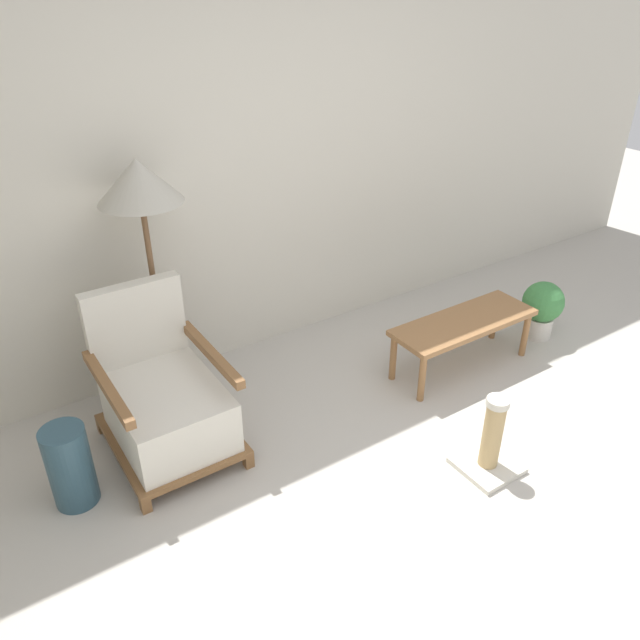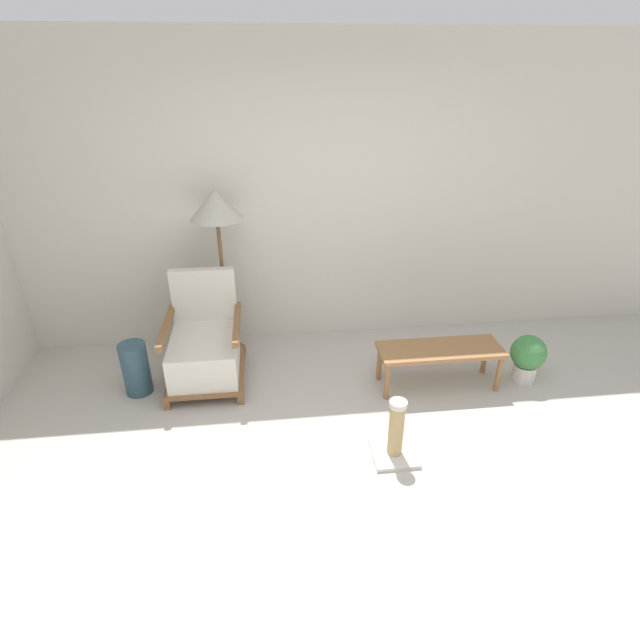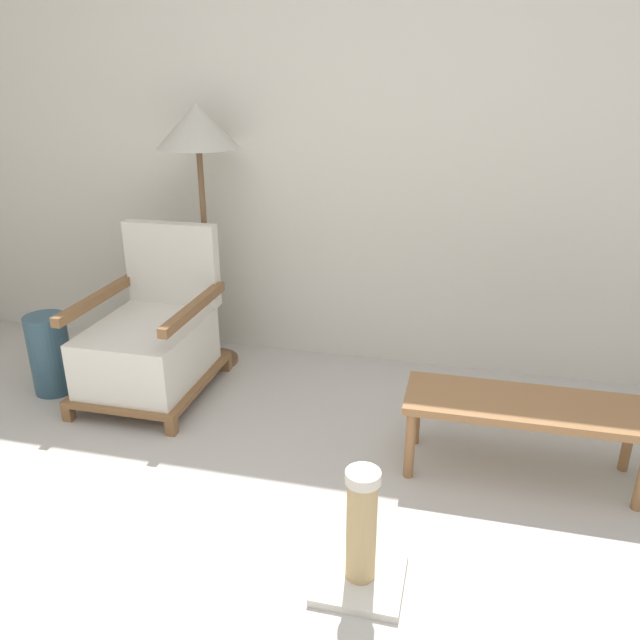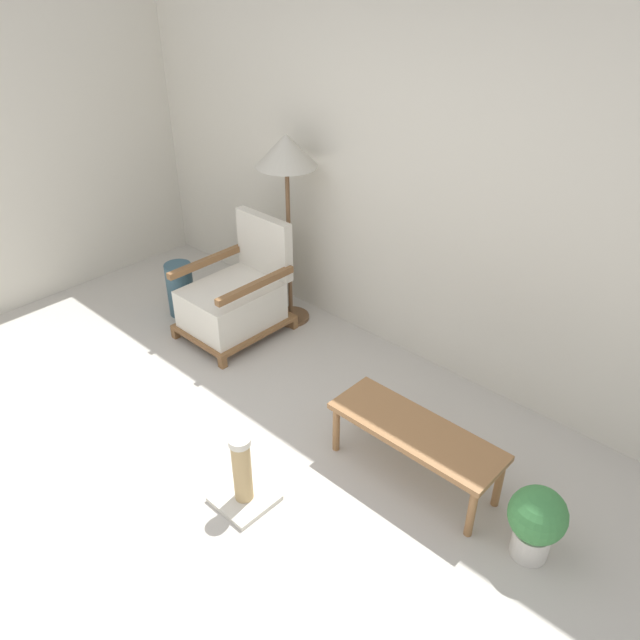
{
  "view_description": "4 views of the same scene",
  "coord_description": "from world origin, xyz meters",
  "px_view_note": "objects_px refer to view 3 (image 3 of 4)",
  "views": [
    {
      "loc": [
        -1.84,
        -1.21,
        2.39
      ],
      "look_at": [
        -0.09,
        1.45,
        0.55
      ],
      "focal_mm": 35.0,
      "sensor_mm": 36.0,
      "label": 1
    },
    {
      "loc": [
        -0.51,
        -2.16,
        2.46
      ],
      "look_at": [
        -0.09,
        1.45,
        0.55
      ],
      "focal_mm": 28.0,
      "sensor_mm": 36.0,
      "label": 2
    },
    {
      "loc": [
        0.57,
        -1.28,
        1.68
      ],
      "look_at": [
        -0.09,
        1.45,
        0.55
      ],
      "focal_mm": 35.0,
      "sensor_mm": 36.0,
      "label": 3
    },
    {
      "loc": [
        2.28,
        -1.08,
        2.71
      ],
      "look_at": [
        -0.09,
        1.45,
        0.55
      ],
      "focal_mm": 35.0,
      "sensor_mm": 36.0,
      "label": 4
    }
  ],
  "objects_px": {
    "vase": "(50,354)",
    "floor_lamp": "(198,141)",
    "scratching_post": "(361,544)",
    "armchair": "(152,341)",
    "coffee_table": "(524,411)"
  },
  "relations": [
    {
      "from": "vase",
      "to": "floor_lamp",
      "type": "bearing_deg",
      "value": 37.79
    },
    {
      "from": "scratching_post",
      "to": "vase",
      "type": "bearing_deg",
      "value": 152.69
    },
    {
      "from": "armchair",
      "to": "floor_lamp",
      "type": "bearing_deg",
      "value": 68.53
    },
    {
      "from": "floor_lamp",
      "to": "scratching_post",
      "type": "height_order",
      "value": "floor_lamp"
    },
    {
      "from": "vase",
      "to": "scratching_post",
      "type": "height_order",
      "value": "scratching_post"
    },
    {
      "from": "coffee_table",
      "to": "floor_lamp",
      "type": "bearing_deg",
      "value": 156.95
    },
    {
      "from": "vase",
      "to": "scratching_post",
      "type": "bearing_deg",
      "value": -27.31
    },
    {
      "from": "floor_lamp",
      "to": "coffee_table",
      "type": "distance_m",
      "value": 2.16
    },
    {
      "from": "coffee_table",
      "to": "scratching_post",
      "type": "height_order",
      "value": "scratching_post"
    },
    {
      "from": "floor_lamp",
      "to": "scratching_post",
      "type": "xyz_separation_m",
      "value": [
        1.2,
        -1.55,
        -1.16
      ]
    },
    {
      "from": "coffee_table",
      "to": "vase",
      "type": "distance_m",
      "value": 2.49
    },
    {
      "from": "floor_lamp",
      "to": "coffee_table",
      "type": "bearing_deg",
      "value": -23.05
    },
    {
      "from": "floor_lamp",
      "to": "vase",
      "type": "height_order",
      "value": "floor_lamp"
    },
    {
      "from": "floor_lamp",
      "to": "coffee_table",
      "type": "height_order",
      "value": "floor_lamp"
    },
    {
      "from": "coffee_table",
      "to": "scratching_post",
      "type": "bearing_deg",
      "value": -125.53
    }
  ]
}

